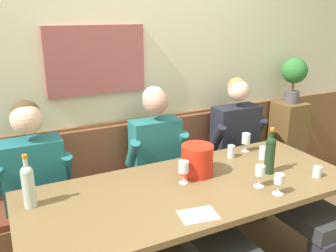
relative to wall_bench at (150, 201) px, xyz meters
name	(u,v)px	position (x,y,z in m)	size (l,w,h in m)	color
room_wall_back	(135,66)	(0.00, 0.26, 1.12)	(6.80, 0.12, 2.80)	beige
wood_wainscot_panel	(141,170)	(0.00, 0.21, 0.20)	(6.80, 0.03, 0.96)	brown
wall_bench	(150,201)	(0.00, 0.00, 0.00)	(2.50, 0.42, 0.94)	brown
dining_table	(192,196)	(0.00, -0.70, 0.39)	(2.20, 0.90, 0.75)	brown
person_center_right_seat	(43,214)	(-0.91, -0.38, 0.33)	(0.53, 1.32, 1.27)	#312533
person_right_seat	(177,185)	(0.05, -0.40, 0.33)	(0.50, 1.31, 1.27)	#2F353E
person_center_left_seat	(262,165)	(0.85, -0.40, 0.32)	(0.53, 1.31, 1.28)	#2F2B37
ice_bucket	(197,160)	(0.12, -0.56, 0.57)	(0.22, 0.22, 0.21)	red
wine_bottle_clear_water	(270,153)	(0.58, -0.76, 0.61)	(0.07, 0.07, 0.33)	#1E351D
wine_bottle_amber_mid	(28,185)	(-0.97, -0.50, 0.60)	(0.07, 0.07, 0.32)	silver
wine_glass_left_end	(246,139)	(0.69, -0.36, 0.57)	(0.07, 0.07, 0.15)	silver
wine_glass_by_bottle	(260,172)	(0.38, -0.90, 0.57)	(0.07, 0.07, 0.15)	silver
wine_glass_center_rear	(184,168)	(-0.03, -0.63, 0.58)	(0.07, 0.07, 0.16)	silver
wine_glass_near_bucket	(279,180)	(0.42, -1.03, 0.56)	(0.07, 0.07, 0.14)	silver
water_tumbler_left	(263,153)	(0.71, -0.55, 0.51)	(0.07, 0.07, 0.09)	silver
water_tumbler_center	(317,172)	(0.83, -0.96, 0.50)	(0.06, 0.06, 0.08)	silver
water_tumbler_right	(231,151)	(0.51, -0.42, 0.51)	(0.06, 0.06, 0.10)	silver
tasting_sheet_left_guest	(198,215)	(-0.15, -1.01, 0.47)	(0.21, 0.15, 0.00)	white
corner_pedestal	(286,148)	(1.55, 0.03, 0.20)	(0.28, 0.28, 0.97)	brown
potted_plant	(294,74)	(1.55, 0.03, 0.97)	(0.25, 0.25, 0.44)	#514C4F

